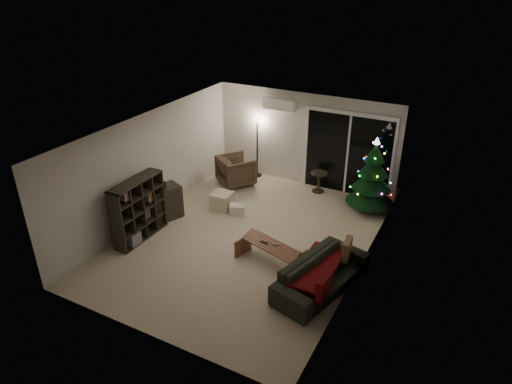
# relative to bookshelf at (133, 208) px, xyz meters

# --- Properties ---
(room) EXTENTS (6.50, 7.51, 2.60)m
(room) POSITION_rel_bookshelf_xyz_m (2.71, 2.47, 0.33)
(room) COLOR beige
(room) RESTS_ON ground
(bookshelf) EXTENTS (0.45, 1.40, 1.38)m
(bookshelf) POSITION_rel_bookshelf_xyz_m (0.00, 0.00, 0.00)
(bookshelf) COLOR black
(bookshelf) RESTS_ON floor
(media_cabinet) EXTENTS (0.95, 1.36, 0.80)m
(media_cabinet) POSITION_rel_bookshelf_xyz_m (0.00, 0.69, -0.29)
(media_cabinet) COLOR black
(media_cabinet) RESTS_ON floor
(stereo) EXTENTS (0.40, 0.48, 0.17)m
(stereo) POSITION_rel_bookshelf_xyz_m (0.00, 0.69, 0.19)
(stereo) COLOR black
(stereo) RESTS_ON media_cabinet
(armchair) EXTENTS (1.20, 1.21, 0.80)m
(armchair) POSITION_rel_bookshelf_xyz_m (0.68, 3.31, -0.29)
(armchair) COLOR brown
(armchair) RESTS_ON floor
(ottoman) EXTENTS (0.49, 0.49, 0.42)m
(ottoman) POSITION_rel_bookshelf_xyz_m (1.06, 1.94, -0.48)
(ottoman) COLOR beige
(ottoman) RESTS_ON floor
(cardboard_box_a) EXTENTS (0.46, 0.40, 0.28)m
(cardboard_box_a) POSITION_rel_bookshelf_xyz_m (1.04, 2.03, -0.55)
(cardboard_box_a) COLOR silver
(cardboard_box_a) RESTS_ON floor
(cardboard_box_b) EXTENTS (0.43, 0.38, 0.25)m
(cardboard_box_b) POSITION_rel_bookshelf_xyz_m (1.53, 1.86, -0.56)
(cardboard_box_b) COLOR silver
(cardboard_box_b) RESTS_ON floor
(side_table) EXTENTS (0.57, 0.57, 0.55)m
(side_table) POSITION_rel_bookshelf_xyz_m (2.82, 3.92, -0.41)
(side_table) COLOR black
(side_table) RESTS_ON floor
(floor_lamp) EXTENTS (0.27, 0.27, 1.70)m
(floor_lamp) POSITION_rel_bookshelf_xyz_m (0.93, 4.06, 0.16)
(floor_lamp) COLOR black
(floor_lamp) RESTS_ON floor
(sofa) EXTENTS (1.33, 2.24, 0.61)m
(sofa) POSITION_rel_bookshelf_xyz_m (4.30, 0.17, -0.38)
(sofa) COLOR #292D24
(sofa) RESTS_ON floor
(sofa_throw) EXTENTS (0.65, 1.51, 0.05)m
(sofa_throw) POSITION_rel_bookshelf_xyz_m (4.20, 0.17, -0.24)
(sofa_throw) COLOR #420A0B
(sofa_throw) RESTS_ON sofa
(cushion_a) EXTENTS (0.16, 0.41, 0.40)m
(cushion_a) POSITION_rel_bookshelf_xyz_m (4.55, 0.82, -0.13)
(cushion_a) COLOR brown
(cushion_a) RESTS_ON sofa
(cushion_b) EXTENTS (0.15, 0.41, 0.40)m
(cushion_b) POSITION_rel_bookshelf_xyz_m (4.55, -0.48, -0.13)
(cushion_b) COLOR #420A0B
(cushion_b) RESTS_ON sofa
(coffee_table) EXTENTS (1.40, 0.81, 0.42)m
(coffee_table) POSITION_rel_bookshelf_xyz_m (3.11, 0.47, -0.48)
(coffee_table) COLOR brown
(coffee_table) RESTS_ON floor
(remote_a) EXTENTS (0.17, 0.05, 0.02)m
(remote_a) POSITION_rel_bookshelf_xyz_m (2.96, 0.47, -0.26)
(remote_a) COLOR black
(remote_a) RESTS_ON coffee_table
(remote_b) EXTENTS (0.16, 0.09, 0.02)m
(remote_b) POSITION_rel_bookshelf_xyz_m (3.21, 0.52, -0.26)
(remote_b) COLOR slate
(remote_b) RESTS_ON coffee_table
(christmas_tree) EXTENTS (1.40, 1.40, 1.87)m
(christmas_tree) POSITION_rel_bookshelf_xyz_m (4.27, 3.58, 0.25)
(christmas_tree) COLOR black
(christmas_tree) RESTS_ON floor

